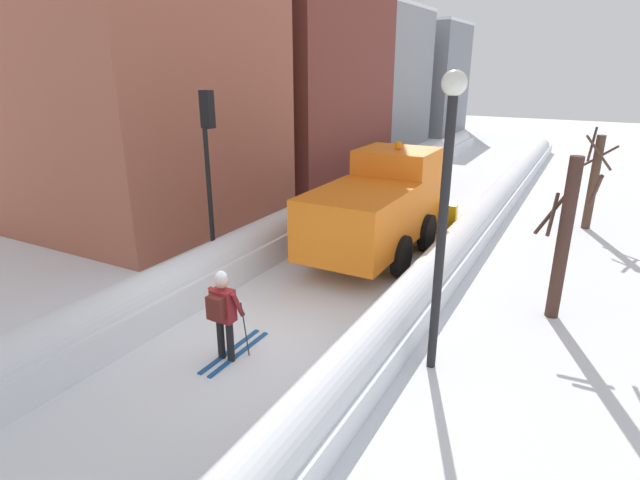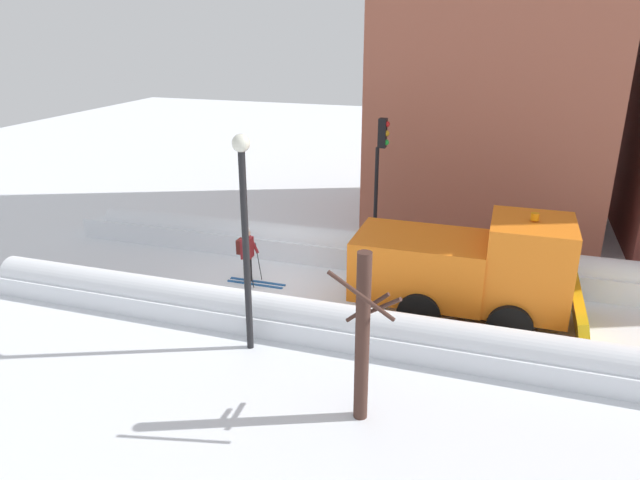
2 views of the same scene
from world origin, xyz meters
TOP-DOWN VIEW (x-y plane):
  - ground_plane at (0.00, 10.00)m, footprint 80.00×80.00m
  - snowbank_left at (-2.42, 10.00)m, footprint 1.10×36.00m
  - plow_truck at (0.28, 5.94)m, footprint 3.20×5.98m
  - skier at (-0.06, -0.58)m, footprint 0.62×1.80m
  - traffic_light_pole at (-3.01, 2.74)m, footprint 0.28×0.42m
  - street_lamp at (3.40, 1.06)m, footprint 0.40×0.40m
  - bare_tree_near at (5.16, 4.28)m, footprint 1.12×1.28m

SIDE VIEW (x-z plane):
  - ground_plane at x=0.00m, z-range 0.00..0.00m
  - snowbank_left at x=-2.42m, z-range -0.05..1.10m
  - skier at x=-0.06m, z-range 0.10..1.91m
  - plow_truck at x=0.28m, z-range -0.08..3.04m
  - bare_tree_near at x=5.16m, z-range 0.06..3.62m
  - traffic_light_pole at x=-3.01m, z-range 0.93..5.62m
  - street_lamp at x=3.40m, z-range 0.70..5.91m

